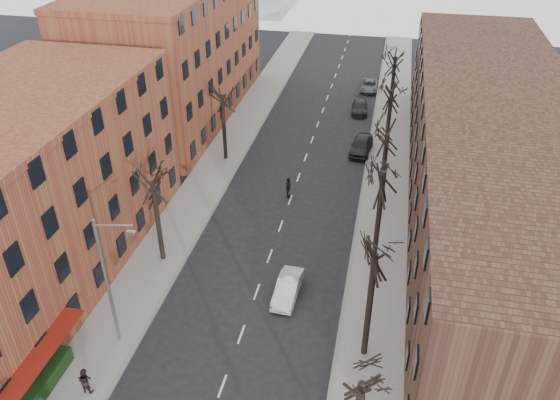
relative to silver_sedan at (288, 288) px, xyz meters
The scene contains 21 objects.
sidewalk_left 21.50m from the silver_sedan, 118.15° to the left, with size 4.00×90.00×0.15m, color gray.
sidewalk_right 19.84m from the silver_sedan, 72.81° to the left, with size 4.00×90.00×0.15m, color gray.
building_left_near 18.94m from the silver_sedan, behind, with size 12.00×26.00×12.00m, color brown.
building_left_far 33.91m from the silver_sedan, 122.99° to the left, with size 12.00×28.00×14.00m, color brown.
building_right 20.13m from the silver_sedan, 45.18° to the left, with size 12.00×50.00×10.00m, color #513626.
awning_left 15.32m from the silver_sedan, 138.94° to the right, with size 1.20×7.00×0.15m, color maroon.
hedge 16.05m from the silver_sedan, 136.48° to the right, with size 0.80×6.00×1.00m, color #193512.
tree_right_b 6.83m from the silver_sedan, 36.58° to the right, with size 5.20×5.20×10.80m, color black, non-canonical shape.
tree_right_c 6.77m from the silver_sedan, 35.87° to the left, with size 5.20×5.20×11.60m, color black, non-canonical shape.
tree_right_d 13.15m from the silver_sedan, 65.44° to the left, with size 5.20×5.20×10.00m, color black, non-canonical shape.
tree_right_e 20.69m from the silver_sedan, 74.69° to the left, with size 5.20×5.20×10.80m, color black, non-canonical shape.
tree_right_f 28.48m from the silver_sedan, 78.95° to the left, with size 5.20×5.20×11.60m, color black, non-canonical shape.
tree_left_a 9.96m from the silver_sedan, 168.69° to the left, with size 5.20×5.20×9.50m, color black, non-canonical shape.
tree_left_b 20.43m from the silver_sedan, 118.49° to the left, with size 5.20×5.20×9.50m, color black, non-canonical shape.
streetlight 11.81m from the silver_sedan, 146.57° to the right, with size 2.45×0.22×9.03m.
silver_sedan is the anchor object (origin of this frame).
parked_car_near 22.37m from the silver_sedan, 82.02° to the left, with size 1.89×4.69×1.60m, color black.
parked_car_mid 32.34m from the silver_sedan, 86.32° to the left, with size 1.76×4.33×1.26m, color black.
parked_car_far 39.51m from the silver_sedan, 86.16° to the left, with size 2.02×4.38×1.22m, color #53565A.
pedestrian_b 13.67m from the silver_sedan, 133.11° to the right, with size 0.81×0.63×1.66m, color black.
pedestrian_crossing 12.59m from the silver_sedan, 101.01° to the left, with size 1.13×0.47×1.93m, color black.
Camera 1 is at (7.36, -11.16, 25.32)m, focal length 35.00 mm.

